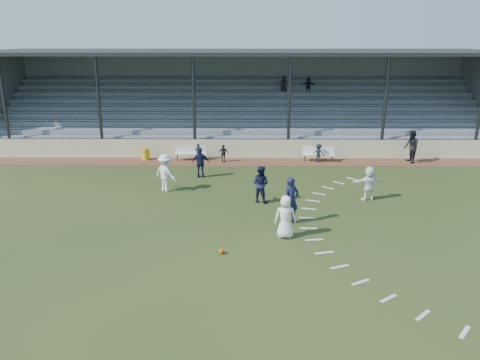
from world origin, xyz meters
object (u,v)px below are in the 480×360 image
official (411,147)px  bench_left (191,151)px  bench_right (319,152)px  football (222,251)px  player_white_lead (285,217)px  player_navy_lead (291,201)px  trash_bin (146,154)px

official → bench_left: bearing=-95.2°
bench_right → football: (-5.46, -13.10, -0.48)m
player_white_lead → player_navy_lead: (0.35, 1.43, 0.15)m
bench_left → player_white_lead: player_white_lead is taller
official → trash_bin: bearing=-94.8°
football → trash_bin: bearing=112.3°
player_white_lead → trash_bin: bearing=-55.6°
bench_left → football: bearing=-82.2°
football → official: bearing=49.0°
trash_bin → football: size_ratio=3.68×
trash_bin → player_navy_lead: size_ratio=0.37×
bench_left → player_navy_lead: bearing=-65.9°
bench_left → player_white_lead: size_ratio=1.17×
player_white_lead → official: size_ratio=0.85×
bench_right → player_white_lead: size_ratio=1.18×
trash_bin → player_white_lead: player_white_lead is taller
bench_right → player_white_lead: (-3.04, -11.61, 0.28)m
bench_left → player_white_lead: 12.82m
trash_bin → player_navy_lead: 13.24m
bench_left → bench_right: bearing=-4.6°
trash_bin → player_white_lead: (7.87, -11.80, 0.47)m
trash_bin → bench_right: bearing=-1.0°
trash_bin → player_white_lead: 14.19m
football → official: (11.10, 12.77, 0.93)m
football → player_navy_lead: player_navy_lead is taller
player_white_lead → official: (8.68, 11.28, 0.17)m
bench_left → player_white_lead: (5.00, -11.80, 0.28)m
player_white_lead → player_navy_lead: player_navy_lead is taller
bench_left → player_white_lead: bearing=-70.2°
player_white_lead → official: bearing=-126.9°
bench_left → trash_bin: size_ratio=2.72×
player_white_lead → official: 14.23m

